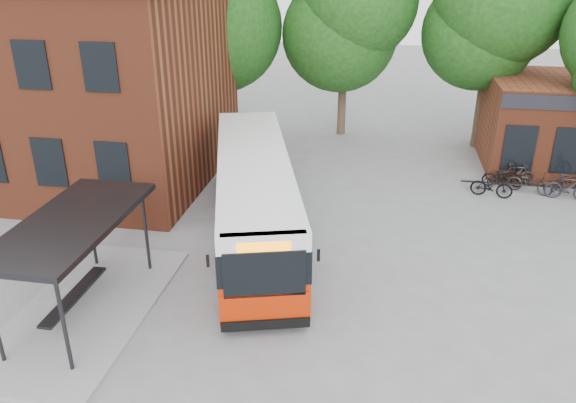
% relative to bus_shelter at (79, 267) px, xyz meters
% --- Properties ---
extents(ground, '(100.00, 100.00, 0.00)m').
position_rel_bus_shelter_xyz_m(ground, '(4.50, 1.00, -1.45)').
color(ground, slate).
extents(station_building, '(18.40, 10.40, 8.50)m').
position_rel_bus_shelter_xyz_m(station_building, '(-8.50, 10.00, 2.80)').
color(station_building, maroon).
rests_on(station_building, ground).
extents(bus_shelter, '(3.60, 7.00, 2.90)m').
position_rel_bus_shelter_xyz_m(bus_shelter, '(0.00, 0.00, 0.00)').
color(bus_shelter, '#242427').
rests_on(bus_shelter, ground).
extents(bike_rail, '(5.20, 0.10, 0.38)m').
position_rel_bus_shelter_xyz_m(bike_rail, '(13.78, 11.00, -1.26)').
color(bike_rail, '#242427').
rests_on(bike_rail, ground).
extents(tree_0, '(7.92, 7.92, 11.00)m').
position_rel_bus_shelter_xyz_m(tree_0, '(-1.50, 17.00, 4.05)').
color(tree_0, '#143D10').
rests_on(tree_0, ground).
extents(tree_1, '(7.92, 7.92, 10.40)m').
position_rel_bus_shelter_xyz_m(tree_1, '(5.50, 18.00, 3.75)').
color(tree_1, '#143D10').
rests_on(tree_1, ground).
extents(tree_2, '(7.92, 7.92, 11.00)m').
position_rel_bus_shelter_xyz_m(tree_2, '(12.50, 17.00, 4.05)').
color(tree_2, '#143D10').
rests_on(tree_2, ground).
extents(city_bus, '(5.50, 11.77, 2.93)m').
position_rel_bus_shelter_xyz_m(city_bus, '(3.59, 5.32, 0.02)').
color(city_bus, '#B42404').
rests_on(city_bus, ground).
extents(bicycle_1, '(1.71, 0.79, 0.99)m').
position_rel_bus_shelter_xyz_m(bicycle_1, '(12.31, 10.32, -0.95)').
color(bicycle_1, black).
rests_on(bicycle_1, ground).
extents(bicycle_2, '(1.82, 0.70, 0.94)m').
position_rel_bus_shelter_xyz_m(bicycle_2, '(12.99, 11.54, -0.98)').
color(bicycle_2, black).
rests_on(bicycle_2, ground).
extents(bicycle_3, '(1.76, 0.82, 1.02)m').
position_rel_bus_shelter_xyz_m(bicycle_3, '(13.48, 11.72, -0.94)').
color(bicycle_3, '#2A2723').
rests_on(bicycle_3, ground).
extents(bicycle_4, '(1.91, 1.22, 0.95)m').
position_rel_bus_shelter_xyz_m(bicycle_4, '(13.94, 11.00, -0.98)').
color(bicycle_4, '#282520').
rests_on(bicycle_4, ground).
extents(bicycle_5, '(1.84, 0.75, 1.08)m').
position_rel_bus_shelter_xyz_m(bicycle_5, '(15.31, 10.56, -0.91)').
color(bicycle_5, '#23232C').
rests_on(bicycle_5, ground).
extents(bicycle_6, '(1.66, 0.77, 0.84)m').
position_rel_bus_shelter_xyz_m(bicycle_6, '(15.64, 11.66, -1.03)').
color(bicycle_6, black).
rests_on(bicycle_6, ground).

